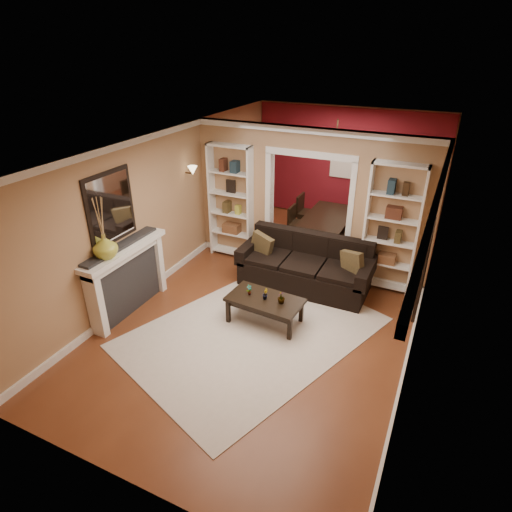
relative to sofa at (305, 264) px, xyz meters
The scene contains 30 objects.
floor 0.69m from the sofa, 117.50° to the right, with size 8.00×8.00×0.00m, color brown.
ceiling 2.29m from the sofa, 117.50° to the right, with size 8.00×8.00×0.00m, color white.
wall_back 3.67m from the sofa, 93.77° to the left, with size 8.00×8.00×0.00m, color tan.
wall_front 4.54m from the sofa, 93.01° to the right, with size 8.00×8.00×0.00m, color tan.
wall_left 2.68m from the sofa, 169.73° to the right, with size 8.00×8.00×0.00m, color tan.
wall_right 2.25m from the sofa, 12.58° to the right, with size 8.00×8.00×0.00m, color tan.
partition_wall 1.19m from the sofa, 107.34° to the left, with size 4.50×0.15×2.70m, color tan.
red_back_panel 3.63m from the sofa, 93.81° to the left, with size 4.44×0.04×2.64m, color maroon.
dining_window 3.65m from the sofa, 93.85° to the left, with size 0.78×0.03×0.98m, color #8CA5CC.
area_rug 1.73m from the sofa, 98.47° to the right, with size 2.66×3.73×0.01m, color beige.
sofa is the anchor object (origin of this frame).
pillow_left 0.86m from the sofa, behind, with size 0.42×0.12×0.42m, color brown.
pillow_right 0.86m from the sofa, ahead, with size 0.42×0.12×0.42m, color brown.
coffee_table 1.36m from the sofa, 98.34° to the right, with size 1.16×0.63×0.44m, color black.
plant_left 1.40m from the sofa, 109.38° to the right, with size 0.09×0.06×0.17m, color #336626.
plant_center 1.34m from the sofa, 98.34° to the right, with size 0.10×0.08×0.17m, color #336626.
plant_right 1.33m from the sofa, 86.65° to the right, with size 0.11×0.11×0.20m, color #336626.
bookshelf_left 2.00m from the sofa, 161.99° to the left, with size 0.90×0.30×2.30m, color white.
bookshelf_right 1.59m from the sofa, 23.79° to the left, with size 0.90×0.30×2.30m, color white.
fireplace 3.04m from the sofa, 140.00° to the right, with size 0.32×1.70×1.16m, color white.
vase 3.40m from the sofa, 135.08° to the right, with size 0.36×0.36×0.38m, color #A8AD38.
mirror 3.42m from the sofa, 141.64° to the right, with size 0.03×0.95×1.10m, color silver.
wall_sconce 2.75m from the sofa, behind, with size 0.18×0.18×0.22m, color #FFE0A5.
framed_art 2.68m from the sofa, 36.27° to the right, with size 0.04×0.85×1.05m, color black.
dining_table 2.08m from the sofa, 94.51° to the left, with size 0.96×1.72×0.60m, color black.
dining_chair_nw 1.91m from the sofa, 111.94° to the left, with size 0.41×0.41×0.83m, color black.
dining_chair_ne 1.81m from the sofa, 77.69° to the left, with size 0.42×0.42×0.85m, color black.
dining_chair_sw 2.48m from the sofa, 106.75° to the left, with size 0.45×0.45×0.90m, color black.
dining_chair_se 2.40m from the sofa, 80.74° to the left, with size 0.43×0.43×0.88m, color black.
chandelier 2.75m from the sofa, 95.94° to the left, with size 0.50×0.50×0.30m, color #3B2A1A.
Camera 1 is at (2.30, -6.02, 4.08)m, focal length 30.00 mm.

